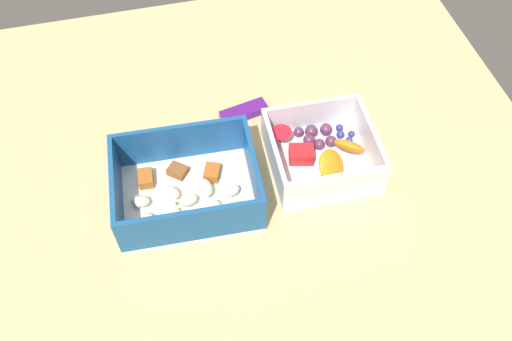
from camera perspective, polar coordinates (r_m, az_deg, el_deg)
table_surface at (r=75.79cm, az=0.69°, el=-0.96°), size 80.00×80.00×2.00cm
pasta_container at (r=71.63cm, az=-7.17°, el=-1.84°), size 18.84×14.76×6.88cm
fruit_bowl at (r=75.44cm, az=6.72°, el=1.88°), size 14.42×13.66×5.44cm
candy_bar at (r=81.47cm, az=-1.35°, el=6.07°), size 7.34×3.75×1.20cm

